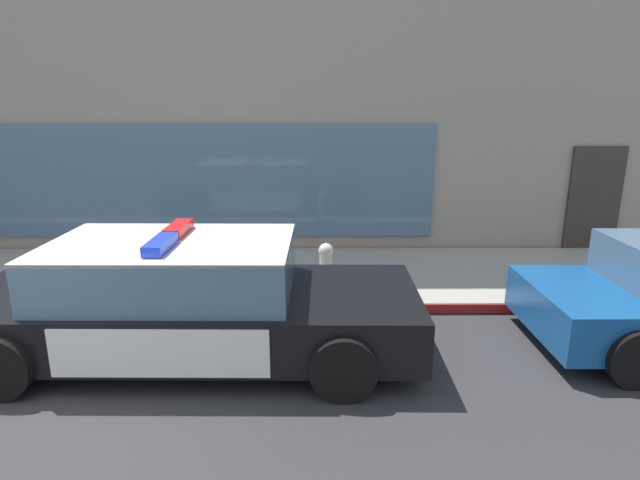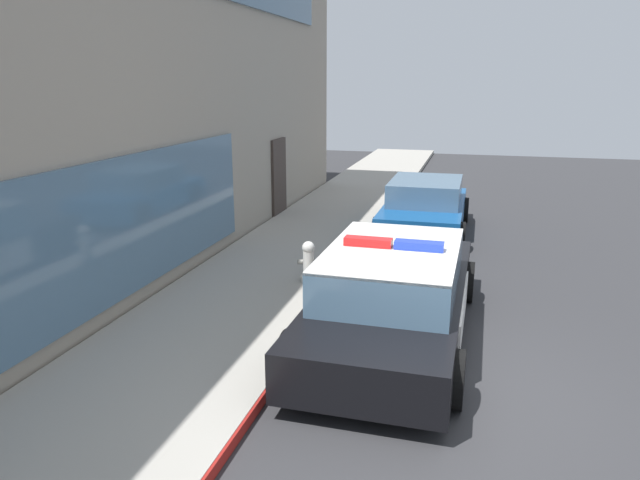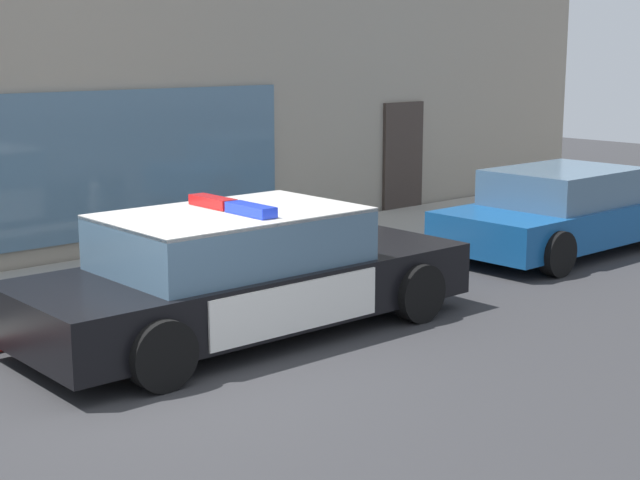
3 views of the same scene
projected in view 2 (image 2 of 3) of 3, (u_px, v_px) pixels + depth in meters
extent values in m
plane|color=#303033|center=(448.00, 406.00, 6.70)|extent=(48.00, 48.00, 0.00)
cube|color=#A39E93|center=(172.00, 363.00, 7.55)|extent=(48.00, 2.82, 0.15)
cube|color=maroon|center=(278.00, 377.00, 7.19)|extent=(28.80, 0.04, 0.14)
cube|color=#382D28|center=(279.00, 179.00, 15.52)|extent=(1.00, 0.08, 2.10)
cube|color=black|center=(393.00, 303.00, 8.41)|extent=(5.20, 1.99, 0.60)
cube|color=silver|center=(409.00, 259.00, 9.91)|extent=(1.79, 1.90, 0.05)
cube|color=silver|center=(369.00, 346.00, 6.69)|extent=(1.48, 1.90, 0.05)
cube|color=silver|center=(326.00, 299.00, 8.57)|extent=(2.18, 0.06, 0.51)
cube|color=silver|center=(463.00, 313.00, 8.06)|extent=(2.18, 0.06, 0.51)
cube|color=yellow|center=(325.00, 299.00, 8.58)|extent=(0.22, 0.02, 0.26)
cube|color=slate|center=(392.00, 270.00, 8.07)|extent=(2.72, 1.76, 0.60)
cube|color=silver|center=(393.00, 249.00, 8.00)|extent=(2.72, 1.76, 0.04)
cube|color=red|center=(368.00, 242.00, 8.06)|extent=(0.21, 0.65, 0.11)
cube|color=blue|center=(419.00, 245.00, 7.88)|extent=(0.21, 0.65, 0.11)
cylinder|color=black|center=(354.00, 272.00, 10.29)|extent=(0.68, 0.23, 0.68)
cylinder|color=black|center=(467.00, 282.00, 9.79)|extent=(0.68, 0.23, 0.68)
cylinder|color=black|center=(292.00, 358.00, 7.12)|extent=(0.68, 0.23, 0.68)
cylinder|color=black|center=(454.00, 379.00, 6.62)|extent=(0.68, 0.23, 0.68)
cylinder|color=silver|center=(309.00, 278.00, 10.38)|extent=(0.28, 0.28, 0.10)
cylinder|color=silver|center=(308.00, 264.00, 10.31)|extent=(0.19, 0.19, 0.45)
sphere|color=silver|center=(308.00, 248.00, 10.24)|extent=(0.22, 0.22, 0.22)
cylinder|color=gray|center=(308.00, 243.00, 10.22)|extent=(0.06, 0.06, 0.05)
cylinder|color=gray|center=(316.00, 263.00, 10.27)|extent=(0.09, 0.10, 0.09)
cylinder|color=gray|center=(301.00, 262.00, 10.34)|extent=(0.09, 0.10, 0.09)
cylinder|color=gray|center=(311.00, 262.00, 10.46)|extent=(0.10, 0.12, 0.12)
cube|color=#144C8C|center=(425.00, 213.00, 14.17)|extent=(4.23, 1.80, 0.56)
cube|color=slate|center=(426.00, 191.00, 14.04)|extent=(2.20, 1.62, 0.56)
cylinder|color=black|center=(395.00, 206.00, 15.74)|extent=(0.64, 0.20, 0.64)
cylinder|color=black|center=(464.00, 210.00, 15.29)|extent=(0.64, 0.20, 0.64)
cylinder|color=black|center=(378.00, 231.00, 13.14)|extent=(0.64, 0.20, 0.64)
cylinder|color=black|center=(460.00, 237.00, 12.69)|extent=(0.64, 0.20, 0.64)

